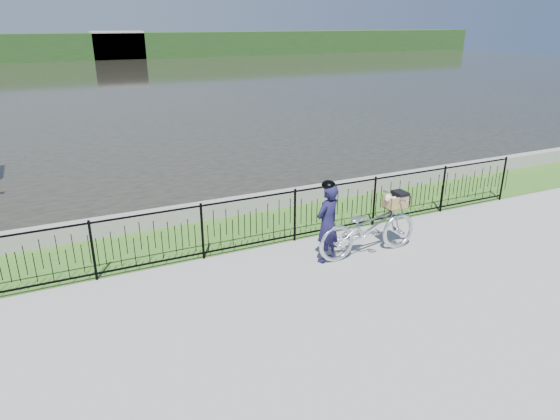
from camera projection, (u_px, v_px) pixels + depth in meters
ground at (285, 284)px, 8.84m from camera, size 120.00×120.00×0.00m
grass_strip at (234, 231)px, 11.03m from camera, size 60.00×2.00×0.01m
water at (89, 84)px, 36.70m from camera, size 120.00×120.00×0.00m
quay_wall at (219, 209)px, 11.81m from camera, size 60.00×0.30×0.40m
fence at (250, 223)px, 9.99m from camera, size 14.00×0.06×1.15m
far_treeline at (64, 47)px, 58.97m from camera, size 120.00×6.00×3.00m
far_building_right at (118, 45)px, 60.07m from camera, size 6.00×3.00×3.20m
bicycle_rig at (369, 227)px, 9.78m from camera, size 2.21×0.77×1.23m
cyclist at (328, 222)px, 9.42m from camera, size 0.66×0.54×1.62m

